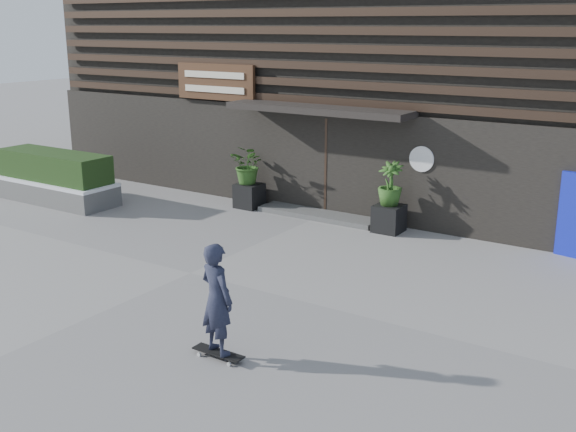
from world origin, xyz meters
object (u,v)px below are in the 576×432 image
Objects in this scene: planter_pot_right at (389,218)px; skateboarder at (217,299)px; planter_pot_left at (249,196)px; raised_bed at (56,192)px.

skateboarder is (0.64, -6.74, 0.56)m from planter_pot_right.
skateboarder is (4.44, -6.74, 0.56)m from planter_pot_left.
planter_pot_right is 8.62m from raised_bed.
planter_pot_right is 6.79m from skateboarder.
raised_bed is 10.05m from skateboarder.
skateboarder is at bearing -56.63° from planter_pot_left.
planter_pot_right is (3.80, 0.00, 0.00)m from planter_pot_left.
planter_pot_right is 0.17× the size of raised_bed.
raised_bed is 2.12× the size of skateboarder.
planter_pot_left is at bearing 123.37° from skateboarder.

